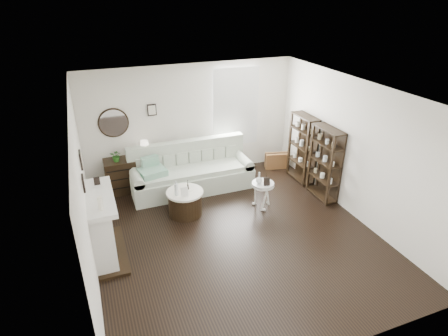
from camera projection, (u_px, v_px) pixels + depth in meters
name	position (u px, v px, depth m)	size (l,w,h in m)	color
room	(221.00, 109.00, 8.84)	(5.50, 5.50, 5.50)	black
fireplace	(102.00, 228.00, 6.31)	(0.50, 1.40, 1.84)	white
shelf_unit_far	(302.00, 148.00, 8.74)	(0.30, 0.80, 1.60)	black
shelf_unit_near	(325.00, 164.00, 7.98)	(0.30, 0.80, 1.60)	black
sofa	(191.00, 174.00, 8.55)	(2.73, 0.95, 1.06)	beige
quilt	(152.00, 172.00, 8.04)	(0.55, 0.45, 0.14)	#258760
suitcase	(277.00, 161.00, 9.56)	(0.60, 0.20, 0.40)	brown
dresser	(132.00, 174.00, 8.45)	(1.16, 0.50, 0.77)	black
table_lamp	(145.00, 149.00, 8.31)	(0.24, 0.24, 0.37)	white
potted_plant	(116.00, 156.00, 8.09)	(0.24, 0.21, 0.27)	#245C1A
drum_table	(185.00, 202.00, 7.58)	(0.75, 0.75, 0.52)	black
pedestal_table	(263.00, 185.00, 7.72)	(0.47, 0.47, 0.57)	silver
eiffel_drum	(188.00, 185.00, 7.50)	(0.11, 0.11, 0.20)	black
bottle_drum	(176.00, 188.00, 7.27)	(0.07, 0.07, 0.31)	silver
card_frame_drum	(184.00, 192.00, 7.25)	(0.15, 0.01, 0.20)	white
eiffel_ped	(267.00, 178.00, 7.71)	(0.10, 0.10, 0.17)	black
flask_ped	(259.00, 178.00, 7.63)	(0.13, 0.13, 0.25)	silver
card_frame_ped	(267.00, 182.00, 7.56)	(0.13, 0.01, 0.17)	black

